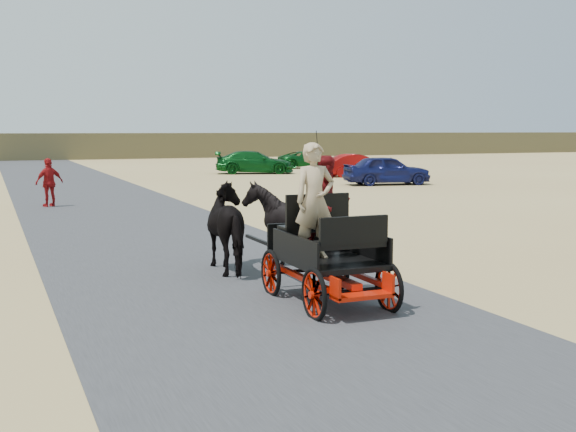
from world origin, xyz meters
name	(u,v)px	position (x,y,z in m)	size (l,w,h in m)	color
ground	(294,327)	(0.00, 0.00, 0.00)	(140.00, 140.00, 0.00)	tan
road	(294,326)	(0.00, 0.00, 0.01)	(6.00, 140.00, 0.01)	#38383A
ridge_far	(30,146)	(0.00, 62.00, 1.20)	(140.00, 6.00, 2.40)	brown
carriage	(327,280)	(1.05, 1.11, 0.36)	(1.30, 2.40, 0.72)	black
horse_left	(234,228)	(0.50, 4.11, 0.85)	(0.91, 2.01, 1.70)	black
horse_right	(286,225)	(1.60, 4.11, 0.85)	(1.37, 1.54, 1.70)	black
driver_man	(315,201)	(0.85, 1.16, 1.62)	(0.66, 0.43, 1.80)	tan
passenger_woman	(328,203)	(1.35, 1.71, 1.51)	(0.77, 0.60, 1.58)	#660C0F
pedestrian	(49,182)	(-1.80, 17.75, 0.86)	(1.01, 0.42, 1.73)	maroon
car_a	(387,170)	(14.50, 22.15, 0.73)	(1.72, 4.28, 1.46)	navy
car_b	(357,165)	(16.15, 28.31, 0.65)	(1.38, 3.97, 1.31)	maroon
car_c	(254,162)	(11.58, 33.29, 0.70)	(1.97, 4.84, 1.41)	#0C4C19
car_d	(309,160)	(17.46, 38.07, 0.60)	(1.98, 4.31, 1.20)	#0C4C19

